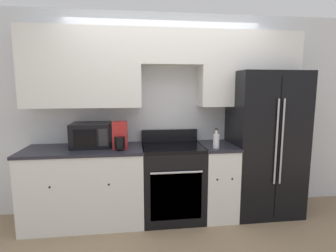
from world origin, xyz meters
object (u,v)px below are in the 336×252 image
microwave (91,135)px  bottle (216,140)px  oven_range (172,181)px  refrigerator (262,143)px

microwave → bottle: (1.48, -0.27, -0.05)m
oven_range → bottle: size_ratio=4.56×
refrigerator → bottle: (-0.72, -0.27, 0.10)m
microwave → refrigerator: bearing=-0.2°
oven_range → refrigerator: refrigerator is taller
oven_range → microwave: microwave is taller
oven_range → microwave: size_ratio=2.35×
oven_range → refrigerator: (1.22, 0.07, 0.45)m
oven_range → bottle: bearing=-21.4°
microwave → bottle: size_ratio=1.94×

